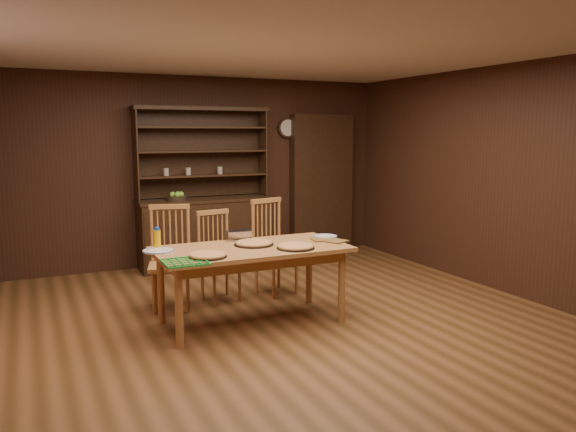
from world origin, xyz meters
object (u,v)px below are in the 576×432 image
chair_center (217,253)px  juice_bottle (157,239)px  china_hutch (205,223)px  chair_left (171,253)px  chair_right (272,243)px  dining_table (251,256)px

chair_center → juice_bottle: size_ratio=4.82×
china_hutch → chair_left: (-0.87, -1.64, -0.02)m
chair_center → juice_bottle: 1.02m
chair_center → chair_left: bearing=176.2°
chair_left → chair_right: 1.19m
dining_table → chair_center: (-0.05, 0.89, -0.14)m
chair_center → juice_bottle: chair_center is taller
china_hutch → juice_bottle: bearing=-117.3°
chair_right → chair_center: bearing=165.1°
chair_center → chair_right: size_ratio=0.91×
china_hutch → dining_table: bearing=-96.7°
chair_left → chair_center: chair_left is taller
dining_table → chair_center: chair_center is taller
chair_center → chair_right: (0.66, 0.00, 0.05)m
china_hutch → chair_right: china_hutch is taller
chair_left → dining_table: bearing=-40.2°
chair_center → chair_right: chair_right is taller
china_hutch → dining_table: china_hutch is taller
juice_bottle → chair_right: bearing=22.1°
china_hutch → dining_table: 2.50m
dining_table → chair_right: bearing=56.1°
chair_center → chair_right: bearing=-8.9°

